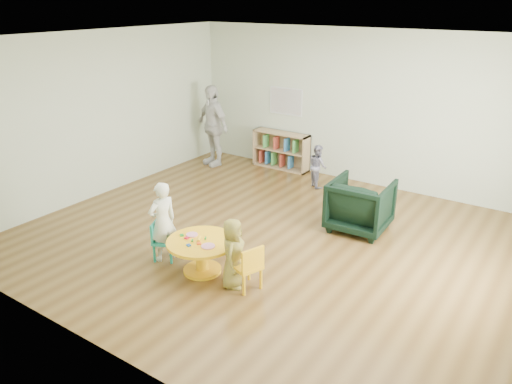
% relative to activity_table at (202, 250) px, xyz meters
% --- Properties ---
extents(room, '(7.10, 7.00, 2.80)m').
position_rel_activity_table_xyz_m(room, '(0.27, 1.27, 1.59)').
color(room, brown).
rests_on(room, ground).
extents(activity_table, '(0.88, 0.88, 0.49)m').
position_rel_activity_table_xyz_m(activity_table, '(0.00, 0.00, 0.00)').
color(activity_table, yellow).
rests_on(activity_table, ground).
extents(kid_chair_left, '(0.38, 0.38, 0.54)m').
position_rel_activity_table_xyz_m(kid_chair_left, '(-0.66, -0.04, -0.02)').
color(kid_chair_left, '#1B947C').
rests_on(kid_chair_left, ground).
extents(kid_chair_right, '(0.40, 0.40, 0.58)m').
position_rel_activity_table_xyz_m(kid_chair_right, '(0.73, -0.00, 0.01)').
color(kid_chair_right, yellow).
rests_on(kid_chair_right, ground).
extents(bookshelf, '(1.20, 0.30, 0.75)m').
position_rel_activity_table_xyz_m(bookshelf, '(-1.36, 4.13, 0.06)').
color(bookshelf, '#9F8158').
rests_on(bookshelf, ground).
extents(alphabet_poster, '(0.74, 0.01, 0.54)m').
position_rel_activity_table_xyz_m(alphabet_poster, '(-1.34, 4.25, 1.04)').
color(alphabet_poster, silver).
rests_on(alphabet_poster, ground).
extents(armchair, '(0.89, 0.91, 0.79)m').
position_rel_activity_table_xyz_m(armchair, '(1.15, 2.30, 0.09)').
color(armchair, black).
rests_on(armchair, ground).
extents(child_left, '(0.35, 0.45, 1.09)m').
position_rel_activity_table_xyz_m(child_left, '(-0.63, -0.02, 0.24)').
color(child_left, white).
rests_on(child_left, ground).
extents(child_right, '(0.43, 0.51, 0.88)m').
position_rel_activity_table_xyz_m(child_right, '(0.53, -0.04, 0.14)').
color(child_right, yellow).
rests_on(child_right, ground).
extents(toddler, '(0.49, 0.48, 0.80)m').
position_rel_activity_table_xyz_m(toddler, '(-0.23, 3.57, 0.09)').
color(toddler, '#191940').
rests_on(toddler, ground).
extents(adult_caretaker, '(1.05, 0.68, 1.65)m').
position_rel_activity_table_xyz_m(adult_caretaker, '(-2.64, 3.51, 0.52)').
color(adult_caretaker, silver).
rests_on(adult_caretaker, ground).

